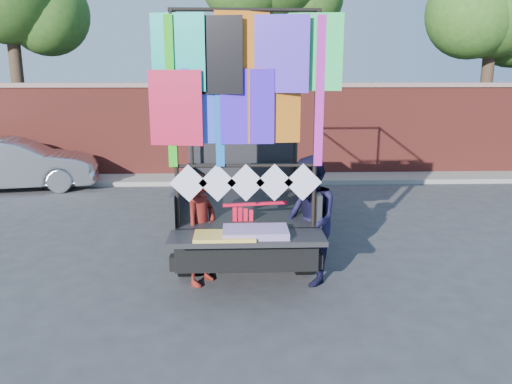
{
  "coord_description": "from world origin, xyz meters",
  "views": [
    {
      "loc": [
        -0.1,
        -7.01,
        2.84
      ],
      "look_at": [
        0.16,
        -0.23,
        1.23
      ],
      "focal_mm": 35.0,
      "sensor_mm": 36.0,
      "label": 1
    }
  ],
  "objects_px": {
    "pickup_truck": "(243,181)",
    "sedan": "(14,164)",
    "woman": "(201,229)",
    "man": "(309,221)"
  },
  "relations": [
    {
      "from": "pickup_truck",
      "to": "sedan",
      "type": "relative_size",
      "value": 1.45
    },
    {
      "from": "woman",
      "to": "man",
      "type": "relative_size",
      "value": 0.87
    },
    {
      "from": "man",
      "to": "woman",
      "type": "bearing_deg",
      "value": -102.32
    },
    {
      "from": "pickup_truck",
      "to": "sedan",
      "type": "xyz_separation_m",
      "value": [
        -5.67,
        3.39,
        -0.26
      ]
    },
    {
      "from": "sedan",
      "to": "woman",
      "type": "distance_m",
      "value": 7.79
    },
    {
      "from": "pickup_truck",
      "to": "woman",
      "type": "relative_size",
      "value": 3.69
    },
    {
      "from": "woman",
      "to": "man",
      "type": "height_order",
      "value": "man"
    },
    {
      "from": "pickup_truck",
      "to": "woman",
      "type": "bearing_deg",
      "value": -103.63
    },
    {
      "from": "sedan",
      "to": "woman",
      "type": "xyz_separation_m",
      "value": [
        5.06,
        -5.93,
        0.13
      ]
    },
    {
      "from": "pickup_truck",
      "to": "sedan",
      "type": "distance_m",
      "value": 6.61
    }
  ]
}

